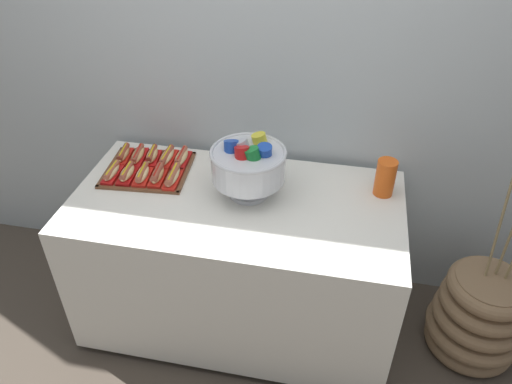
% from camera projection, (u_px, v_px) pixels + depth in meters
% --- Properties ---
extents(ground_plane, '(10.00, 10.00, 0.00)m').
position_uv_depth(ground_plane, '(240.00, 314.00, 2.70)').
color(ground_plane, '#4C4238').
extents(back_wall, '(6.00, 0.10, 2.60)m').
position_uv_depth(back_wall, '(257.00, 54.00, 2.31)').
color(back_wall, '#B2BCC1').
rests_on(back_wall, ground_plane).
extents(buffet_table, '(1.52, 0.78, 0.79)m').
position_uv_depth(buffet_table, '(238.00, 260.00, 2.45)').
color(buffet_table, white).
rests_on(buffet_table, ground_plane).
extents(floor_vase, '(0.46, 0.46, 1.05)m').
position_uv_depth(floor_vase, '(478.00, 315.00, 2.40)').
color(floor_vase, '#896B4C').
rests_on(floor_vase, ground_plane).
extents(serving_tray, '(0.43, 0.39, 0.01)m').
position_uv_depth(serving_tray, '(148.00, 170.00, 2.42)').
color(serving_tray, brown).
rests_on(serving_tray, buffet_table).
extents(hot_dog_0, '(0.06, 0.16, 0.06)m').
position_uv_depth(hot_dog_0, '(112.00, 172.00, 2.35)').
color(hot_dog_0, red).
rests_on(hot_dog_0, serving_tray).
extents(hot_dog_1, '(0.08, 0.16, 0.06)m').
position_uv_depth(hot_dog_1, '(127.00, 173.00, 2.34)').
color(hot_dog_1, '#B21414').
rests_on(hot_dog_1, serving_tray).
extents(hot_dog_2, '(0.08, 0.17, 0.06)m').
position_uv_depth(hot_dog_2, '(142.00, 175.00, 2.34)').
color(hot_dog_2, red).
rests_on(hot_dog_2, serving_tray).
extents(hot_dog_3, '(0.07, 0.16, 0.06)m').
position_uv_depth(hot_dog_3, '(158.00, 175.00, 2.33)').
color(hot_dog_3, red).
rests_on(hot_dog_3, serving_tray).
extents(hot_dog_4, '(0.07, 0.18, 0.06)m').
position_uv_depth(hot_dog_4, '(173.00, 176.00, 2.32)').
color(hot_dog_4, red).
rests_on(hot_dog_4, serving_tray).
extents(hot_dog_5, '(0.08, 0.17, 0.06)m').
position_uv_depth(hot_dog_5, '(124.00, 154.00, 2.48)').
color(hot_dog_5, red).
rests_on(hot_dog_5, serving_tray).
extents(hot_dog_6, '(0.09, 0.19, 0.05)m').
position_uv_depth(hot_dog_6, '(138.00, 156.00, 2.48)').
color(hot_dog_6, red).
rests_on(hot_dog_6, serving_tray).
extents(hot_dog_7, '(0.08, 0.16, 0.06)m').
position_uv_depth(hot_dog_7, '(152.00, 156.00, 2.47)').
color(hot_dog_7, red).
rests_on(hot_dog_7, serving_tray).
extents(hot_dog_8, '(0.07, 0.19, 0.06)m').
position_uv_depth(hot_dog_8, '(167.00, 157.00, 2.46)').
color(hot_dog_8, red).
rests_on(hot_dog_8, serving_tray).
extents(hot_dog_9, '(0.07, 0.17, 0.06)m').
position_uv_depth(hot_dog_9, '(181.00, 158.00, 2.46)').
color(hot_dog_9, red).
rests_on(hot_dog_9, serving_tray).
extents(punch_bowl, '(0.34, 0.34, 0.28)m').
position_uv_depth(punch_bowl, '(249.00, 164.00, 2.17)').
color(punch_bowl, silver).
rests_on(punch_bowl, buffet_table).
extents(cup_stack, '(0.09, 0.09, 0.18)m').
position_uv_depth(cup_stack, '(385.00, 178.00, 2.22)').
color(cup_stack, '#EA5B19').
rests_on(cup_stack, buffet_table).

